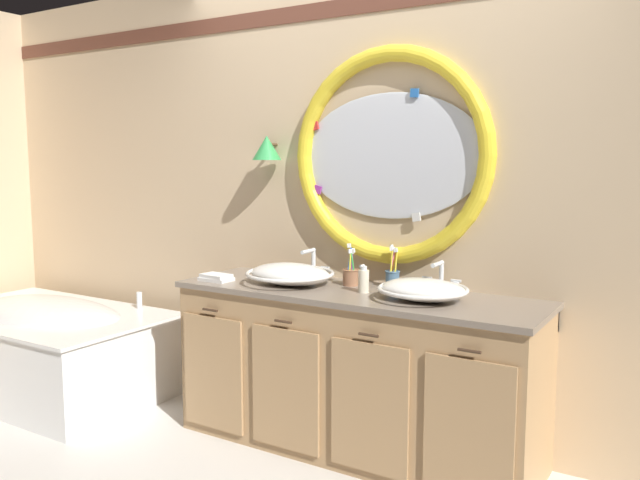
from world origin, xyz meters
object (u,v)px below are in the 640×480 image
(sink_basin_right, at_px, (423,289))
(soap_dispenser, at_px, (364,280))
(toothbrush_holder_right, at_px, (392,276))
(toothbrush_holder_left, at_px, (351,275))
(folded_hand_towel, at_px, (216,278))
(sink_basin_left, at_px, (290,274))
(bathtub, at_px, (46,343))

(sink_basin_right, bearing_deg, soap_dispenser, 177.63)
(sink_basin_right, xyz_separation_m, toothbrush_holder_right, (-0.26, 0.22, 0.01))
(soap_dispenser, bearing_deg, toothbrush_holder_left, 138.35)
(soap_dispenser, bearing_deg, folded_hand_towel, -170.31)
(sink_basin_left, xyz_separation_m, folded_hand_towel, (-0.40, -0.13, -0.04))
(sink_basin_right, bearing_deg, folded_hand_towel, -173.63)
(bathtub, bearing_deg, toothbrush_holder_right, 12.53)
(sink_basin_right, bearing_deg, toothbrush_holder_right, 140.18)
(toothbrush_holder_left, xyz_separation_m, toothbrush_holder_right, (0.21, 0.08, 0.00))
(sink_basin_right, relative_size, toothbrush_holder_left, 1.93)
(sink_basin_left, relative_size, sink_basin_right, 1.11)
(sink_basin_left, xyz_separation_m, sink_basin_right, (0.76, -0.00, -0.00))
(sink_basin_right, height_order, toothbrush_holder_left, toothbrush_holder_left)
(bathtub, distance_m, sink_basin_right, 2.58)
(bathtub, height_order, sink_basin_right, sink_basin_right)
(sink_basin_left, relative_size, soap_dispenser, 3.31)
(sink_basin_right, xyz_separation_m, soap_dispenser, (-0.33, 0.01, 0.01))
(toothbrush_holder_right, bearing_deg, bathtub, -167.47)
(toothbrush_holder_left, height_order, soap_dispenser, toothbrush_holder_left)
(sink_basin_left, distance_m, toothbrush_holder_left, 0.33)
(toothbrush_holder_right, xyz_separation_m, folded_hand_towel, (-0.91, -0.35, -0.04))
(toothbrush_holder_left, bearing_deg, sink_basin_right, -17.01)
(soap_dispenser, distance_m, folded_hand_towel, 0.86)
(sink_basin_right, distance_m, toothbrush_holder_left, 0.49)
(sink_basin_right, relative_size, folded_hand_towel, 2.47)
(sink_basin_right, height_order, folded_hand_towel, sink_basin_right)
(toothbrush_holder_right, bearing_deg, folded_hand_towel, -158.86)
(soap_dispenser, bearing_deg, sink_basin_left, -178.24)
(bathtub, relative_size, sink_basin_right, 3.72)
(folded_hand_towel, bearing_deg, sink_basin_left, 17.88)
(toothbrush_holder_left, relative_size, folded_hand_towel, 1.28)
(folded_hand_towel, bearing_deg, bathtub, -173.71)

